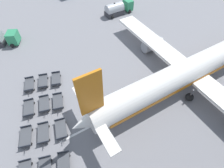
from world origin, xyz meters
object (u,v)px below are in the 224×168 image
baggage_dolly_row_mid_a_col_b (44,104)px  baggage_dolly_row_mid_a_col_c (43,133)px  baggage_dolly_row_mid_b_col_c (61,129)px  baggage_dolly_row_near_col_b (29,108)px  baggage_dolly_row_mid_b_col_a (56,79)px  baggage_dolly_row_mid_a_col_a (43,82)px  airplane (197,67)px  baggage_dolly_row_near_col_c (26,137)px  baggage_dolly_row_mid_b_col_b (58,102)px  baggage_dolly_row_near_col_a (29,85)px  baggage_dolly_row_mid_b_col_d (64,165)px  fuel_tanker_primary (117,9)px

baggage_dolly_row_mid_a_col_b → baggage_dolly_row_mid_a_col_c: bearing=-12.7°
baggage_dolly_row_mid_b_col_c → baggage_dolly_row_near_col_b: bearing=-146.9°
baggage_dolly_row_mid_a_col_c → baggage_dolly_row_mid_b_col_a: 9.72m
baggage_dolly_row_mid_a_col_a → baggage_dolly_row_mid_a_col_c: same height
airplane → baggage_dolly_row_near_col_c: bearing=-92.5°
baggage_dolly_row_mid_b_col_b → baggage_dolly_row_mid_b_col_c: 4.70m
baggage_dolly_row_mid_a_col_c → baggage_dolly_row_near_col_b: bearing=-166.4°
baggage_dolly_row_near_col_a → baggage_dolly_row_near_col_c: (9.14, -1.78, 0.00)m
baggage_dolly_row_near_col_c → baggage_dolly_row_mid_b_col_c: (0.91, 4.51, 0.00)m
baggage_dolly_row_mid_a_col_a → baggage_dolly_row_mid_b_col_a: bearing=79.5°
baggage_dolly_row_mid_a_col_a → baggage_dolly_row_mid_a_col_c: 9.47m
baggage_dolly_row_mid_a_col_c → baggage_dolly_row_mid_b_col_d: 5.28m
baggage_dolly_row_near_col_a → baggage_dolly_row_mid_b_col_a: (0.69, 4.31, 0.00)m
baggage_dolly_row_mid_a_col_a → baggage_dolly_row_mid_b_col_c: (9.75, 0.54, 0.00)m
baggage_dolly_row_near_col_a → baggage_dolly_row_near_col_c: 9.31m
baggage_dolly_row_mid_a_col_c → baggage_dolly_row_mid_b_col_d: (5.08, 1.43, 0.00)m
baggage_dolly_row_near_col_a → baggage_dolly_row_mid_a_col_c: same height
baggage_dolly_row_near_col_b → baggage_dolly_row_mid_b_col_b: same height
fuel_tanker_primary → baggage_dolly_row_mid_b_col_b: bearing=-44.7°
airplane → baggage_dolly_row_mid_a_col_b: size_ratio=11.66×
baggage_dolly_row_near_col_c → baggage_dolly_row_mid_b_col_d: (5.54, 3.64, 0.00)m
baggage_dolly_row_mid_a_col_a → baggage_dolly_row_mid_b_col_a: 2.15m
baggage_dolly_row_near_col_a → baggage_dolly_row_mid_b_col_b: 6.42m
airplane → baggage_dolly_row_near_col_a: airplane is taller
airplane → baggage_dolly_row_mid_a_col_b: 24.48m
baggage_dolly_row_mid_a_col_c → baggage_dolly_row_mid_b_col_b: bearing=144.2°
baggage_dolly_row_near_col_b → baggage_dolly_row_mid_b_col_d: same height
baggage_dolly_row_mid_a_col_a → baggage_dolly_row_mid_a_col_b: (4.67, -0.71, 0.00)m
fuel_tanker_primary → baggage_dolly_row_near_col_a: 28.36m
baggage_dolly_row_mid_b_col_a → baggage_dolly_row_near_col_b: bearing=-51.6°
baggage_dolly_row_near_col_a → baggage_dolly_row_mid_b_col_b: bearing=32.6°
baggage_dolly_row_near_col_b → baggage_dolly_row_mid_b_col_a: (-4.01, 5.06, 0.00)m
baggage_dolly_row_mid_b_col_b → baggage_dolly_row_mid_a_col_a: bearing=-166.2°
baggage_dolly_row_near_col_a → baggage_dolly_row_mid_a_col_b: (4.96, 1.48, 0.00)m
airplane → baggage_dolly_row_mid_b_col_d: 23.90m
baggage_dolly_row_mid_b_col_c → baggage_dolly_row_mid_a_col_c: bearing=-101.1°
baggage_dolly_row_mid_a_col_a → baggage_dolly_row_mid_b_col_b: bearing=13.8°
baggage_dolly_row_mid_b_col_a → baggage_dolly_row_near_col_c: bearing=-35.8°
baggage_dolly_row_near_col_b → baggage_dolly_row_mid_b_col_a: bearing=128.4°
airplane → baggage_dolly_row_mid_b_col_c: size_ratio=11.68×
baggage_dolly_row_mid_a_col_a → baggage_dolly_row_mid_b_col_d: (14.39, -0.33, 0.00)m
airplane → baggage_dolly_row_mid_b_col_b: airplane is taller
baggage_dolly_row_mid_a_col_b → baggage_dolly_row_mid_b_col_c: (5.09, 1.25, 0.00)m
baggage_dolly_row_mid_a_col_a → baggage_dolly_row_mid_b_col_a: (0.39, 2.12, 0.00)m
baggage_dolly_row_near_col_c → baggage_dolly_row_mid_a_col_a: (-8.84, 3.97, 0.00)m
baggage_dolly_row_mid_b_col_b → baggage_dolly_row_near_col_c: bearing=-54.5°
fuel_tanker_primary → baggage_dolly_row_mid_a_col_a: fuel_tanker_primary is taller
baggage_dolly_row_near_col_b → baggage_dolly_row_mid_b_col_c: bearing=33.1°
baggage_dolly_row_near_col_b → baggage_dolly_row_mid_a_col_b: (0.27, 2.23, 0.00)m
airplane → baggage_dolly_row_near_col_a: size_ratio=11.66×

